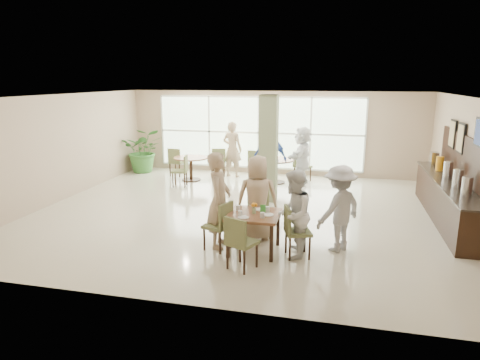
% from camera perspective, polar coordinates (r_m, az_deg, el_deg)
% --- Properties ---
extents(ground, '(10.00, 10.00, 0.00)m').
position_cam_1_polar(ground, '(10.53, 0.45, -4.30)').
color(ground, beige).
rests_on(ground, ground).
extents(room_shell, '(10.00, 10.00, 10.00)m').
position_cam_1_polar(room_shell, '(10.14, 0.47, 4.91)').
color(room_shell, white).
rests_on(room_shell, ground).
extents(window_bank, '(7.00, 0.04, 7.00)m').
position_cam_1_polar(window_bank, '(14.61, 2.48, 6.31)').
color(window_bank, silver).
rests_on(window_bank, ground).
extents(column, '(0.45, 0.45, 2.80)m').
position_cam_1_polar(column, '(11.27, 3.82, 4.18)').
color(column, '#6A7954').
rests_on(column, ground).
extents(main_table, '(0.95, 0.95, 0.75)m').
position_cam_1_polar(main_table, '(8.01, 1.88, -5.12)').
color(main_table, brown).
rests_on(main_table, ground).
extents(round_table_left, '(1.09, 1.09, 0.75)m').
position_cam_1_polar(round_table_left, '(13.78, -6.56, 2.30)').
color(round_table_left, brown).
rests_on(round_table_left, ground).
extents(round_table_right, '(1.16, 1.16, 0.75)m').
position_cam_1_polar(round_table_right, '(13.40, 4.78, 2.10)').
color(round_table_right, brown).
rests_on(round_table_right, ground).
extents(chairs_main_table, '(2.09, 2.16, 0.95)m').
position_cam_1_polar(chairs_main_table, '(8.05, 1.92, -6.40)').
color(chairs_main_table, '#5E6739').
rests_on(chairs_main_table, ground).
extents(chairs_table_left, '(1.95, 1.86, 0.95)m').
position_cam_1_polar(chairs_table_left, '(13.83, -6.44, 1.95)').
color(chairs_table_left, '#5E6739').
rests_on(chairs_table_left, ground).
extents(chairs_table_right, '(2.08, 1.86, 0.95)m').
position_cam_1_polar(chairs_table_right, '(13.40, 4.82, 1.62)').
color(chairs_table_right, '#5E6739').
rests_on(chairs_table_right, ground).
extents(tabletop_clutter, '(0.75, 0.75, 0.21)m').
position_cam_1_polar(tabletop_clutter, '(7.94, 1.96, -4.12)').
color(tabletop_clutter, white).
rests_on(tabletop_clutter, main_table).
extents(buffet_counter, '(0.64, 4.70, 1.95)m').
position_cam_1_polar(buffet_counter, '(10.90, 25.99, -2.05)').
color(buffet_counter, black).
rests_on(buffet_counter, ground).
extents(framed_art_a, '(0.05, 0.55, 0.70)m').
position_cam_1_polar(framed_art_a, '(11.19, 27.38, 4.98)').
color(framed_art_a, black).
rests_on(framed_art_a, ground).
extents(framed_art_b, '(0.05, 0.55, 0.70)m').
position_cam_1_polar(framed_art_b, '(11.96, 26.49, 5.52)').
color(framed_art_b, black).
rests_on(framed_art_b, ground).
extents(potted_plant, '(1.75, 1.75, 1.53)m').
position_cam_1_polar(potted_plant, '(15.26, -12.72, 3.89)').
color(potted_plant, '#346F2C').
rests_on(potted_plant, ground).
extents(teen_left, '(0.48, 0.70, 1.86)m').
position_cam_1_polar(teen_left, '(8.19, -2.79, -2.71)').
color(teen_left, tan).
rests_on(teen_left, ground).
extents(teen_far, '(0.92, 0.63, 1.73)m').
position_cam_1_polar(teen_far, '(8.59, 2.35, -2.40)').
color(teen_far, tan).
rests_on(teen_far, ground).
extents(teen_right, '(0.63, 0.80, 1.62)m').
position_cam_1_polar(teen_right, '(7.79, 7.13, -4.55)').
color(teen_right, white).
rests_on(teen_right, ground).
extents(teen_standing, '(1.15, 1.21, 1.65)m').
position_cam_1_polar(teen_standing, '(8.23, 13.09, -3.72)').
color(teen_standing, '#ACACAE').
rests_on(teen_standing, ground).
extents(adult_a, '(1.25, 1.00, 1.87)m').
position_cam_1_polar(adult_a, '(12.51, 3.99, 2.93)').
color(adult_a, '#3F62BE').
rests_on(adult_a, ground).
extents(adult_b, '(0.91, 1.73, 1.79)m').
position_cam_1_polar(adult_b, '(13.17, 8.28, 3.18)').
color(adult_b, white).
rests_on(adult_b, ground).
extents(adult_standing, '(0.74, 0.56, 1.84)m').
position_cam_1_polar(adult_standing, '(14.14, -1.03, 4.11)').
color(adult_standing, tan).
rests_on(adult_standing, ground).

